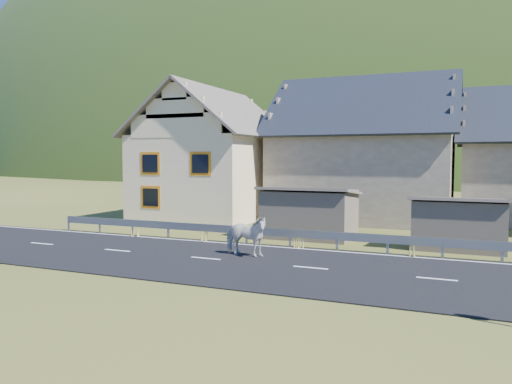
% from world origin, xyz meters
% --- Properties ---
extents(ground, '(160.00, 160.00, 0.00)m').
position_xyz_m(ground, '(0.00, 0.00, 0.00)').
color(ground, '#3A4118').
rests_on(ground, ground).
extents(road, '(60.00, 7.00, 0.04)m').
position_xyz_m(road, '(0.00, 0.00, 0.02)').
color(road, black).
rests_on(road, ground).
extents(lane_markings, '(60.00, 6.60, 0.01)m').
position_xyz_m(lane_markings, '(0.00, 0.00, 0.04)').
color(lane_markings, silver).
rests_on(lane_markings, road).
extents(guardrail, '(28.10, 0.09, 0.75)m').
position_xyz_m(guardrail, '(-0.00, 3.68, 0.56)').
color(guardrail, '#93969B').
rests_on(guardrail, ground).
extents(shed_left, '(4.30, 3.30, 2.40)m').
position_xyz_m(shed_left, '(-2.00, 6.50, 1.10)').
color(shed_left, '#6F6352').
rests_on(shed_left, ground).
extents(shed_right, '(3.80, 2.90, 2.20)m').
position_xyz_m(shed_right, '(4.50, 6.00, 1.00)').
color(shed_right, '#6F6352').
rests_on(shed_right, ground).
extents(house_cream, '(7.80, 9.80, 8.30)m').
position_xyz_m(house_cream, '(-10.00, 12.00, 4.36)').
color(house_cream, '#FFE6B3').
rests_on(house_cream, ground).
extents(house_stone_a, '(10.80, 9.80, 8.90)m').
position_xyz_m(house_stone_a, '(-1.00, 15.00, 4.63)').
color(house_stone_a, gray).
rests_on(house_stone_a, ground).
extents(mountain, '(440.00, 280.00, 260.00)m').
position_xyz_m(mountain, '(5.00, 180.00, -20.00)').
color(mountain, '#1C3611').
rests_on(mountain, ground).
extents(conifer_patch, '(76.00, 50.00, 28.00)m').
position_xyz_m(conifer_patch, '(-55.00, 110.00, 6.00)').
color(conifer_patch, black).
rests_on(conifer_patch, ground).
extents(horse, '(0.94, 1.88, 1.55)m').
position_xyz_m(horse, '(-2.83, 0.99, 0.81)').
color(horse, silver).
rests_on(horse, road).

